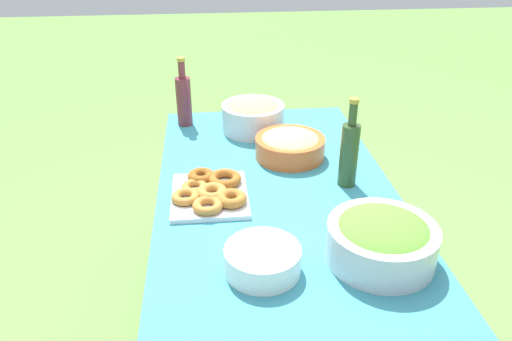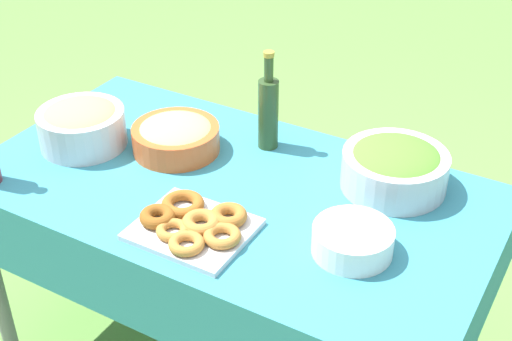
{
  "view_description": "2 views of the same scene",
  "coord_description": "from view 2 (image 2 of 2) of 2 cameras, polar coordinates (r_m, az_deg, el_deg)",
  "views": [
    {
      "loc": [
        1.46,
        -0.22,
        1.6
      ],
      "look_at": [
        0.07,
        -0.08,
        0.85
      ],
      "focal_mm": 35.0,
      "sensor_mm": 36.0,
      "label": 1
    },
    {
      "loc": [
        0.9,
        -1.42,
        1.88
      ],
      "look_at": [
        0.06,
        0.04,
        0.78
      ],
      "focal_mm": 50.0,
      "sensor_mm": 36.0,
      "label": 2
    }
  ],
  "objects": [
    {
      "name": "donut_platter",
      "position": [
        1.86,
        -5.02,
        -4.31
      ],
      "size": [
        0.3,
        0.27,
        0.05
      ],
      "color": "silver",
      "rests_on": "picnic_table"
    },
    {
      "name": "olive_oil_bottle",
      "position": [
        2.17,
        0.99,
        4.82
      ],
      "size": [
        0.06,
        0.06,
        0.32
      ],
      "color": "#2D4723",
      "rests_on": "picnic_table"
    },
    {
      "name": "salad_bowl",
      "position": [
        2.04,
        11.05,
        0.32
      ],
      "size": [
        0.3,
        0.3,
        0.13
      ],
      "color": "silver",
      "rests_on": "picnic_table"
    },
    {
      "name": "bread_bowl",
      "position": [
        2.26,
        -13.78,
        3.61
      ],
      "size": [
        0.27,
        0.27,
        0.14
      ],
      "color": "silver",
      "rests_on": "picnic_table"
    },
    {
      "name": "picnic_table",
      "position": [
        2.1,
        -2.0,
        -3.41
      ],
      "size": [
        1.5,
        0.81,
        0.73
      ],
      "color": "teal",
      "rests_on": "ground_plane"
    },
    {
      "name": "plate_stack",
      "position": [
        1.8,
        7.74,
        -5.56
      ],
      "size": [
        0.2,
        0.2,
        0.07
      ],
      "color": "white",
      "rests_on": "picnic_table"
    },
    {
      "name": "pasta_bowl",
      "position": [
        2.19,
        -6.44,
        2.77
      ],
      "size": [
        0.27,
        0.27,
        0.1
      ],
      "color": "#E05B28",
      "rests_on": "picnic_table"
    }
  ]
}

